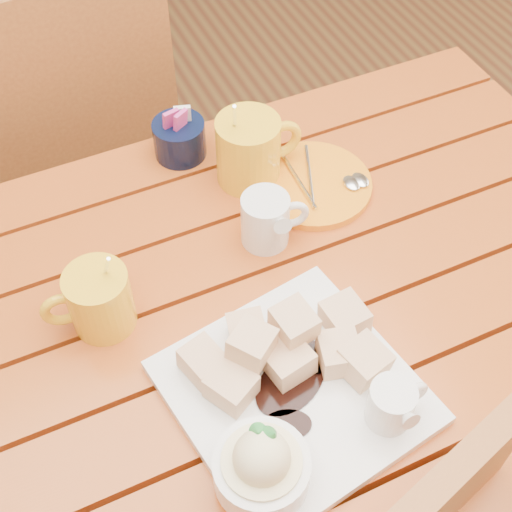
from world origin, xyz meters
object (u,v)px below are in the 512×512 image
dessert_plate (289,401)px  chair_far (57,153)px  orange_saucer (313,184)px  coffee_mug_left (98,300)px  coffee_mug_right (250,149)px  table (265,346)px

dessert_plate → chair_far: chair_far is taller
dessert_plate → orange_saucer: dessert_plate is taller
coffee_mug_left → orange_saucer: bearing=22.5°
dessert_plate → coffee_mug_right: 0.42m
orange_saucer → chair_far: chair_far is taller
table → coffee_mug_right: 0.31m
dessert_plate → coffee_mug_left: bearing=125.9°
coffee_mug_right → orange_saucer: bearing=-40.1°
dessert_plate → coffee_mug_left: (-0.17, 0.23, 0.02)m
table → dessert_plate: dessert_plate is taller
orange_saucer → coffee_mug_left: bearing=-164.4°
coffee_mug_left → chair_far: size_ratio=0.15×
dessert_plate → chair_far: 0.87m
table → coffee_mug_left: size_ratio=8.36×
coffee_mug_left → chair_far: 0.65m
table → coffee_mug_left: 0.27m
dessert_plate → orange_saucer: (0.21, 0.34, -0.03)m
dessert_plate → coffee_mug_left: size_ratio=2.26×
coffee_mug_right → orange_saucer: 0.12m
table → coffee_mug_left: bearing=161.8°
coffee_mug_left → coffee_mug_right: (0.30, 0.17, 0.01)m
orange_saucer → chair_far: bearing=124.2°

